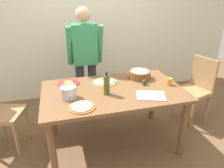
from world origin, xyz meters
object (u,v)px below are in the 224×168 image
at_px(dining_table, 113,97).
at_px(cutting_board_white, 151,96).
at_px(pizza_raw_on_board, 105,82).
at_px(olive_oil_bottle, 107,85).
at_px(popcorn_bowl, 140,74).
at_px(steel_pot, 68,92).
at_px(person_cook, 85,58).
at_px(pizza_cooked_on_tray, 82,107).
at_px(avocado, 144,82).
at_px(plate_with_slice, 69,83).
at_px(cup_orange, 169,81).
at_px(chair_wooden_right, 197,86).

bearing_deg(dining_table, cutting_board_white, -36.93).
relative_size(pizza_raw_on_board, olive_oil_bottle, 1.14).
bearing_deg(popcorn_bowl, steel_pot, -161.04).
xyz_separation_m(person_cook, pizza_raw_on_board, (0.15, -0.53, -0.17)).
xyz_separation_m(pizza_cooked_on_tray, avocado, (0.80, 0.34, 0.03)).
bearing_deg(plate_with_slice, pizza_raw_on_board, -9.99).
distance_m(person_cook, steel_pot, 0.89).
bearing_deg(pizza_cooked_on_tray, avocado, 23.20).
xyz_separation_m(popcorn_bowl, cutting_board_white, (-0.07, -0.51, -0.06)).
bearing_deg(cup_orange, chair_wooden_right, 23.70).
bearing_deg(chair_wooden_right, person_cook, 161.09).
bearing_deg(plate_with_slice, olive_oil_bottle, -45.79).
xyz_separation_m(person_cook, olive_oil_bottle, (0.10, -0.85, -0.07)).
bearing_deg(cutting_board_white, steel_pot, 167.30).
bearing_deg(plate_with_slice, chair_wooden_right, -2.23).
xyz_separation_m(plate_with_slice, cutting_board_white, (0.83, -0.57, -0.00)).
relative_size(chair_wooden_right, cup_orange, 11.18).
bearing_deg(avocado, popcorn_bowl, 83.92).
distance_m(chair_wooden_right, avocado, 0.97).
xyz_separation_m(dining_table, chair_wooden_right, (1.32, 0.24, -0.13)).
distance_m(olive_oil_bottle, cutting_board_white, 0.49).
height_order(plate_with_slice, cutting_board_white, plate_with_slice).
xyz_separation_m(chair_wooden_right, plate_with_slice, (-1.80, 0.07, 0.23)).
height_order(dining_table, person_cook, person_cook).
height_order(dining_table, chair_wooden_right, chair_wooden_right).
distance_m(popcorn_bowl, olive_oil_bottle, 0.62).
xyz_separation_m(pizza_raw_on_board, olive_oil_bottle, (-0.05, -0.32, 0.10)).
height_order(dining_table, cup_orange, cup_orange).
bearing_deg(steel_pot, pizza_cooked_on_tray, -66.59).
height_order(dining_table, avocado, avocado).
xyz_separation_m(person_cook, chair_wooden_right, (1.52, -0.52, -0.40)).
bearing_deg(plate_with_slice, person_cook, 58.09).
bearing_deg(plate_with_slice, pizza_cooked_on_tray, -82.54).
height_order(steel_pot, cutting_board_white, steel_pot).
distance_m(person_cook, avocado, 0.95).
relative_size(steel_pot, cup_orange, 2.04).
distance_m(pizza_cooked_on_tray, cutting_board_white, 0.75).
bearing_deg(person_cook, dining_table, -75.11).
distance_m(person_cook, olive_oil_bottle, 0.85).
bearing_deg(pizza_raw_on_board, dining_table, -78.47).
bearing_deg(person_cook, cup_orange, -41.92).
bearing_deg(pizza_cooked_on_tray, olive_oil_bottle, 36.37).
relative_size(steel_pot, avocado, 2.48).
bearing_deg(cutting_board_white, chair_wooden_right, 27.24).
bearing_deg(popcorn_bowl, cup_orange, -47.72).
bearing_deg(chair_wooden_right, olive_oil_bottle, -167.10).
xyz_separation_m(steel_pot, cutting_board_white, (0.86, -0.19, -0.06)).
xyz_separation_m(dining_table, popcorn_bowl, (0.42, 0.25, 0.15)).
distance_m(cutting_board_white, avocado, 0.30).
bearing_deg(cup_orange, dining_table, 176.56).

